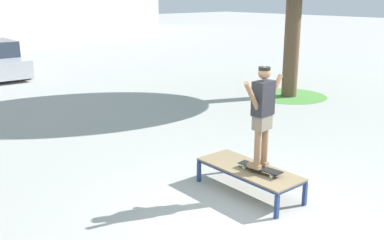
# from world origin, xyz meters

# --- Properties ---
(ground_plane) EXTENTS (120.00, 120.00, 0.00)m
(ground_plane) POSITION_xyz_m (0.00, 0.00, 0.00)
(ground_plane) COLOR #A8A8A3
(skate_box) EXTENTS (0.81, 1.92, 0.46)m
(skate_box) POSITION_xyz_m (0.63, 0.63, 0.41)
(skate_box) COLOR navy
(skate_box) RESTS_ON ground
(skateboard) EXTENTS (0.26, 0.81, 0.09)m
(skateboard) POSITION_xyz_m (0.63, 0.38, 0.54)
(skateboard) COLOR black
(skateboard) RESTS_ON skate_box
(skater) EXTENTS (1.00, 0.31, 1.69)m
(skater) POSITION_xyz_m (0.62, 0.38, 1.53)
(skater) COLOR #8E6647
(skater) RESTS_ON skateboard
(grass_patch_near_right) EXTENTS (2.55, 2.55, 0.01)m
(grass_patch_near_right) POSITION_xyz_m (7.43, 4.91, 0.00)
(grass_patch_near_right) COLOR #519342
(grass_patch_near_right) RESTS_ON ground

